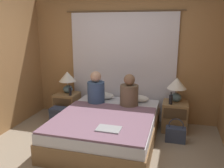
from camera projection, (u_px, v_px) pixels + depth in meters
name	position (u px, v px, depth m)	size (l,w,h in m)	color
ground_plane	(94.00, 161.00, 3.46)	(16.00, 16.00, 0.00)	gray
wall_back	(123.00, 59.00, 4.84)	(3.92, 0.06, 2.50)	#A37547
curtain_panel	(122.00, 67.00, 4.81)	(2.35, 0.02, 2.20)	silver
bed	(107.00, 127.00, 4.02)	(1.60, 2.04, 0.47)	olive
nightstand_left	(67.00, 106.00, 4.98)	(0.45, 0.46, 0.54)	#937047
nightstand_right	(175.00, 116.00, 4.41)	(0.45, 0.46, 0.54)	#937047
lamp_left	(67.00, 79.00, 4.90)	(0.35, 0.35, 0.45)	slate
lamp_right	(177.00, 86.00, 4.33)	(0.35, 0.35, 0.45)	slate
pillow_left	(102.00, 95.00, 4.82)	(0.49, 0.29, 0.12)	white
pillow_right	(136.00, 98.00, 4.64)	(0.49, 0.29, 0.12)	white
blanket_on_bed	(102.00, 119.00, 3.71)	(1.54, 1.45, 0.03)	slate
person_left_in_bed	(96.00, 90.00, 4.46)	(0.32, 0.32, 0.62)	#38517A
person_right_in_bed	(129.00, 93.00, 4.29)	(0.33, 0.33, 0.60)	brown
beer_bottle_on_left_stand	(70.00, 91.00, 4.75)	(0.06, 0.06, 0.22)	black
beer_bottle_on_right_stand	(171.00, 99.00, 4.24)	(0.07, 0.07, 0.22)	black
laptop_on_bed	(109.00, 129.00, 3.32)	(0.34, 0.24, 0.02)	#9EA0A5
backpack_on_floor	(59.00, 116.00, 4.61)	(0.34, 0.25, 0.37)	#333D56
handbag_on_floor	(176.00, 134.00, 4.00)	(0.33, 0.17, 0.42)	#333D56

